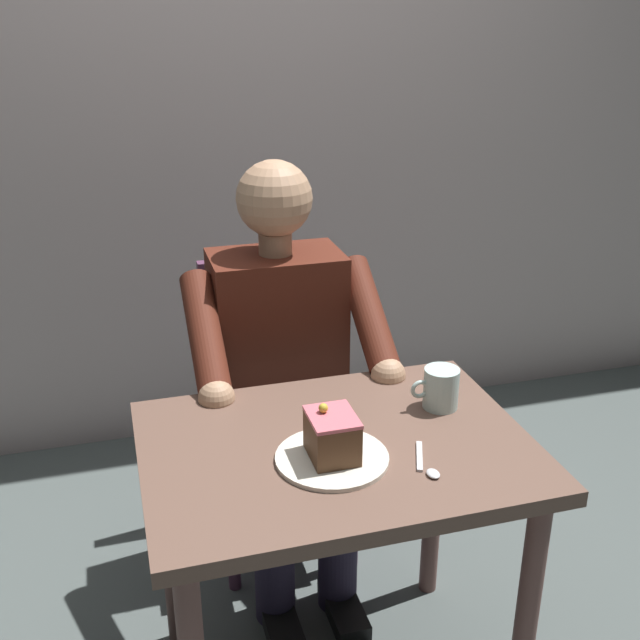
{
  "coord_description": "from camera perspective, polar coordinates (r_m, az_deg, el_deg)",
  "views": [
    {
      "loc": [
        0.43,
        1.36,
        1.58
      ],
      "look_at": [
        0.01,
        -0.1,
        0.95
      ],
      "focal_mm": 42.85,
      "sensor_mm": 36.0,
      "label": 1
    }
  ],
  "objects": [
    {
      "name": "cafe_rear_panel",
      "position": [
        2.8,
        -7.73,
        20.69
      ],
      "size": [
        6.4,
        0.12,
        3.0
      ],
      "primitive_type": "cube",
      "color": "#AE9C9B",
      "rests_on": "ground"
    },
    {
      "name": "dining_table",
      "position": [
        1.74,
        1.22,
        -12.22
      ],
      "size": [
        0.84,
        0.62,
        0.7
      ],
      "color": "brown",
      "rests_on": "ground"
    },
    {
      "name": "chair",
      "position": [
        2.34,
        -3.61,
        -5.5
      ],
      "size": [
        0.42,
        0.42,
        0.88
      ],
      "color": "#58324C",
      "rests_on": "ground"
    },
    {
      "name": "seated_person",
      "position": [
        2.13,
        -2.68,
        -4.17
      ],
      "size": [
        0.53,
        0.58,
        1.21
      ],
      "color": "#4F1F14",
      "rests_on": "ground"
    },
    {
      "name": "dessert_plate",
      "position": [
        1.62,
        0.9,
        -10.26
      ],
      "size": [
        0.24,
        0.24,
        0.01
      ],
      "primitive_type": "cylinder",
      "color": "silver",
      "rests_on": "dining_table"
    },
    {
      "name": "cake_slice",
      "position": [
        1.59,
        0.91,
        -8.63
      ],
      "size": [
        0.1,
        0.12,
        0.12
      ],
      "color": "#553520",
      "rests_on": "dessert_plate"
    },
    {
      "name": "coffee_cup",
      "position": [
        1.81,
        8.99,
        -5.0
      ],
      "size": [
        0.12,
        0.08,
        0.1
      ],
      "color": "#B0CEC8",
      "rests_on": "dining_table"
    },
    {
      "name": "dessert_spoon",
      "position": [
        1.61,
        7.98,
        -10.71
      ],
      "size": [
        0.05,
        0.14,
        0.01
      ],
      "color": "silver",
      "rests_on": "dining_table"
    }
  ]
}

